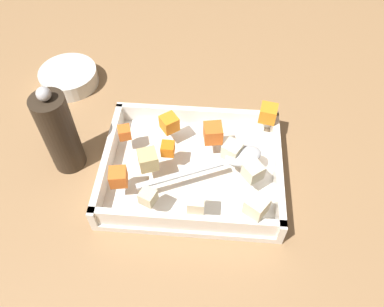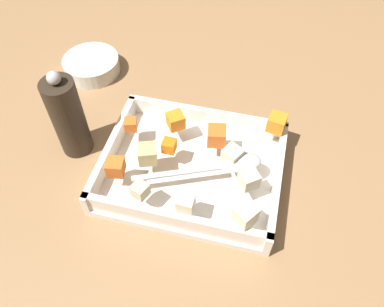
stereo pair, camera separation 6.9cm
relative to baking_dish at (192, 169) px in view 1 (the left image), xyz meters
The scene contains 17 objects.
ground_plane 0.02m from the baking_dish, 15.55° to the left, with size 4.00×4.00×0.00m, color #936D47.
baking_dish is the anchor object (origin of this frame).
carrot_chunk_near_spoon 0.08m from the baking_dish, 127.51° to the right, with size 0.03×0.03×0.03m, color orange.
carrot_chunk_corner_sw 0.14m from the baking_dish, 27.88° to the left, with size 0.03×0.03×0.03m, color orange.
carrot_chunk_under_handle 0.14m from the baking_dish, 16.61° to the right, with size 0.02×0.02×0.02m, color orange.
carrot_chunk_heap_side 0.18m from the baking_dish, 142.90° to the right, with size 0.03×0.03×0.03m, color orange.
carrot_chunk_corner_se 0.07m from the baking_dish, ahead, with size 0.02×0.02×0.02m, color orange.
carrot_chunk_far_left 0.10m from the baking_dish, 53.67° to the right, with size 0.03×0.03×0.03m, color orange.
potato_chunk_rim_edge 0.12m from the baking_dish, 98.18° to the left, with size 0.03×0.03×0.03m, color beige.
potato_chunk_heap_top 0.09m from the baking_dish, behind, with size 0.03×0.03×0.03m, color beige.
potato_chunk_center 0.16m from the baking_dish, 137.43° to the left, with size 0.03×0.03×0.03m, color beige.
potato_chunk_near_right 0.09m from the baking_dish, 18.08° to the left, with size 0.03×0.03×0.03m, color tan.
potato_chunk_corner_nw 0.13m from the baking_dish, 56.32° to the left, with size 0.02×0.02×0.02m, color beige.
parsnip_chunk_back_center 0.12m from the baking_dish, 162.43° to the left, with size 0.03×0.03×0.03m, color beige.
serving_spoon 0.09m from the baking_dish, behind, with size 0.22×0.11×0.02m.
pepper_mill 0.25m from the baking_dish, ahead, with size 0.06×0.06×0.19m.
small_prep_bowl 0.38m from the baking_dish, 37.78° to the right, with size 0.13×0.13×0.04m, color silver.
Camera 1 is at (-0.05, 0.42, 0.61)m, focal length 36.53 mm.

